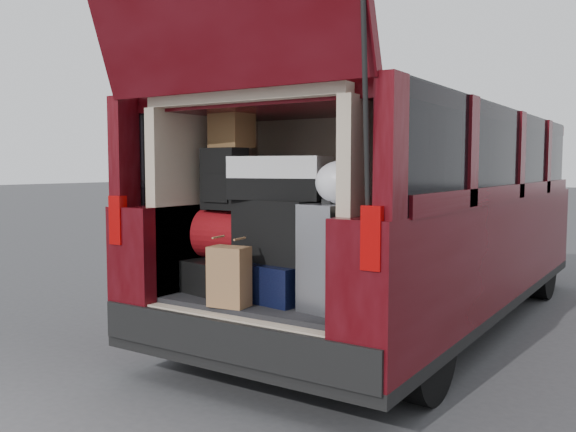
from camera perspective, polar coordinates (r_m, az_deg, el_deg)
name	(u,v)px	position (r m, az deg, el deg)	size (l,w,h in m)	color
ground	(264,393)	(3.78, -2.31, -16.23)	(80.00, 80.00, 0.00)	#38383B
minivan	(392,219)	(5.17, 9.72, -0.26)	(1.90, 5.35, 2.77)	black
load_floor	(289,337)	(3.91, 0.08, -11.27)	(1.24, 1.05, 0.55)	black
black_hardshell	(229,275)	(3.96, -5.58, -5.50)	(0.37, 0.51, 0.20)	black
navy_hardshell	(288,280)	(3.71, -0.03, -5.99)	(0.42, 0.52, 0.23)	black
silver_roller	(336,257)	(3.42, 4.50, -3.80)	(0.25, 0.40, 0.59)	white
kraft_bag	(229,277)	(3.50, -5.53, -5.66)	(0.22, 0.14, 0.34)	#8C5F3F
red_duffel	(236,234)	(3.90, -4.84, -1.74)	(0.49, 0.32, 0.32)	maroon
black_soft_case	(280,231)	(3.67, -0.71, -1.38)	(0.52, 0.31, 0.37)	black
backpack	(224,179)	(3.88, -5.98, 3.49)	(0.27, 0.17, 0.39)	black
twotone_duffel	(280,178)	(3.67, -0.72, 3.58)	(0.58, 0.30, 0.26)	white
grocery_sack_lower	(232,131)	(3.91, -5.30, 7.94)	(0.24, 0.20, 0.22)	brown
plastic_bag_right	(340,182)	(3.34, 4.88, 3.15)	(0.27, 0.26, 0.24)	white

